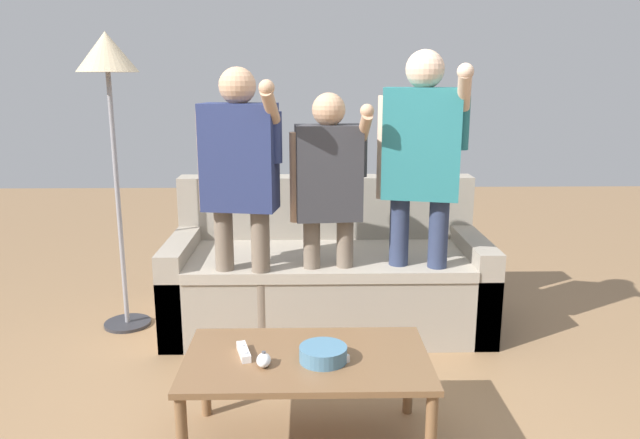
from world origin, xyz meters
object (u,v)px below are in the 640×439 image
at_px(player_center, 329,192).
at_px(player_right, 421,166).
at_px(snack_bowl, 323,354).
at_px(game_remote_wand_near, 244,352).
at_px(player_left, 240,179).
at_px(game_remote_wand_far, 335,353).
at_px(game_remote_nunchuk, 264,360).
at_px(couch, 327,275).
at_px(floor_lamp, 108,74).
at_px(coffee_table, 307,367).

distance_m(player_center, player_right, 0.52).
bearing_deg(snack_bowl, player_right, 61.55).
xyz_separation_m(player_right, game_remote_wand_near, (-0.87, -0.96, -0.61)).
distance_m(player_left, player_center, 0.48).
bearing_deg(game_remote_wand_near, player_right, 47.93).
bearing_deg(game_remote_wand_far, game_remote_nunchuk, -165.40).
bearing_deg(player_left, couch, 41.65).
relative_size(player_left, player_right, 0.95).
xyz_separation_m(couch, player_center, (-0.01, -0.37, 0.59)).
bearing_deg(player_left, player_right, 3.78).
height_order(player_left, game_remote_wand_near, player_left).
bearing_deg(player_left, game_remote_nunchuk, -79.59).
bearing_deg(floor_lamp, player_center, -14.25).
relative_size(snack_bowl, player_right, 0.12).
bearing_deg(couch, snack_bowl, -92.45).
bearing_deg(player_left, game_remote_wand_far, -63.40).
height_order(game_remote_wand_near, game_remote_wand_far, same).
distance_m(floor_lamp, player_right, 1.82).
height_order(snack_bowl, game_remote_wand_near, snack_bowl).
relative_size(floor_lamp, game_remote_wand_far, 12.56).
height_order(coffee_table, snack_bowl, snack_bowl).
relative_size(coffee_table, floor_lamp, 0.56).
height_order(snack_bowl, player_left, player_left).
distance_m(coffee_table, player_right, 1.34).
bearing_deg(game_remote_nunchuk, snack_bowl, 9.18).
relative_size(snack_bowl, floor_lamp, 0.11).
bearing_deg(couch, player_left, -138.35).
bearing_deg(player_right, coffee_table, -122.17).
height_order(coffee_table, player_left, player_left).
height_order(coffee_table, game_remote_wand_far, game_remote_wand_far).
bearing_deg(snack_bowl, player_left, 113.41).
distance_m(couch, floor_lamp, 1.73).
bearing_deg(game_remote_nunchuk, floor_lamp, 124.88).
height_order(floor_lamp, player_right, floor_lamp).
bearing_deg(game_remote_wand_near, floor_lamp, 124.18).
distance_m(couch, snack_bowl, 1.38).
xyz_separation_m(game_remote_nunchuk, game_remote_wand_far, (0.28, 0.07, -0.01)).
distance_m(floor_lamp, player_center, 1.41).
relative_size(snack_bowl, game_remote_nunchuk, 2.15).
relative_size(couch, snack_bowl, 10.03).
bearing_deg(player_right, player_left, -176.22).
xyz_separation_m(snack_bowl, player_left, (-0.41, 0.95, 0.54)).
bearing_deg(player_right, snack_bowl, -118.45).
relative_size(player_left, game_remote_wand_far, 11.15).
height_order(player_left, game_remote_wand_far, player_left).
height_order(player_right, game_remote_wand_near, player_right).
bearing_deg(player_center, snack_bowl, -93.05).
bearing_deg(game_remote_wand_far, player_right, 62.83).
xyz_separation_m(game_remote_wand_near, game_remote_wand_far, (0.37, -0.02, 0.00)).
height_order(coffee_table, player_right, player_right).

